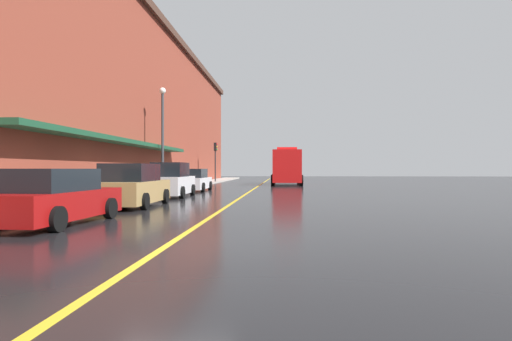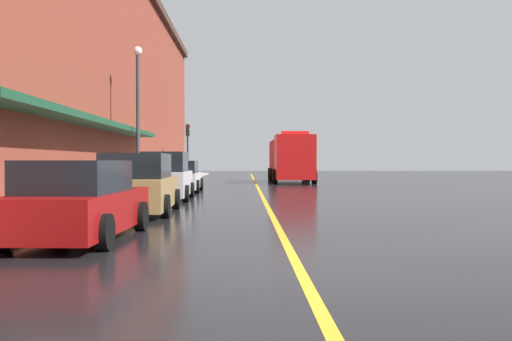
% 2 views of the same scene
% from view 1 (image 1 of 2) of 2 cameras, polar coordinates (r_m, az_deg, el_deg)
% --- Properties ---
extents(ground_plane, '(112.00, 112.00, 0.00)m').
position_cam_1_polar(ground_plane, '(33.43, -0.17, -2.42)').
color(ground_plane, black).
extents(sidewalk_left, '(2.40, 70.00, 0.15)m').
position_cam_1_polar(sidewalk_left, '(34.42, -10.53, -2.23)').
color(sidewalk_left, '#ADA8A0').
rests_on(sidewalk_left, ground).
extents(lane_center_stripe, '(0.16, 70.00, 0.01)m').
position_cam_1_polar(lane_center_stripe, '(33.43, -0.17, -2.42)').
color(lane_center_stripe, gold).
rests_on(lane_center_stripe, ground).
extents(brick_building_left, '(11.12, 64.00, 13.56)m').
position_cam_1_polar(brick_building_left, '(35.89, -20.64, 8.61)').
color(brick_building_left, brown).
rests_on(brick_building_left, ground).
extents(parked_car_0, '(2.14, 4.69, 1.55)m').
position_cam_1_polar(parked_car_0, '(12.98, -25.53, -3.37)').
color(parked_car_0, maroon).
rests_on(parked_car_0, ground).
extents(parked_car_1, '(2.22, 4.85, 1.75)m').
position_cam_1_polar(parked_car_1, '(18.05, -16.38, -2.08)').
color(parked_car_1, '#A5844C').
rests_on(parked_car_1, ground).
extents(parked_car_2, '(2.06, 4.39, 1.89)m').
position_cam_1_polar(parked_car_2, '(23.67, -11.39, -1.40)').
color(parked_car_2, silver).
rests_on(parked_car_2, ground).
extents(parked_car_3, '(2.15, 4.69, 1.55)m').
position_cam_1_polar(parked_car_3, '(29.54, -8.53, -1.35)').
color(parked_car_3, silver).
rests_on(parked_car_3, ground).
extents(fire_truck, '(2.99, 8.78, 3.51)m').
position_cam_1_polar(fire_truck, '(41.49, 4.14, 0.40)').
color(fire_truck, red).
rests_on(fire_truck, ground).
extents(parking_meter_0, '(0.14, 0.18, 1.33)m').
position_cam_1_polar(parking_meter_0, '(22.84, -15.84, -1.00)').
color(parking_meter_0, '#4C4C51').
rests_on(parking_meter_0, sidewalk_left).
extents(parking_meter_1, '(0.14, 0.18, 1.33)m').
position_cam_1_polar(parking_meter_1, '(18.82, -20.29, -1.26)').
color(parking_meter_1, '#4C4C51').
rests_on(parking_meter_1, sidewalk_left).
extents(parking_meter_2, '(0.14, 0.18, 1.33)m').
position_cam_1_polar(parking_meter_2, '(27.74, -12.25, -0.78)').
color(parking_meter_2, '#4C4C51').
rests_on(parking_meter_2, sidewalk_left).
extents(street_lamp_left, '(0.44, 0.44, 6.94)m').
position_cam_1_polar(street_lamp_left, '(29.57, -12.52, 5.76)').
color(street_lamp_left, '#33383D').
rests_on(street_lamp_left, sidewalk_left).
extents(traffic_light_near, '(0.38, 0.36, 4.30)m').
position_cam_1_polar(traffic_light_near, '(46.89, -5.51, 2.19)').
color(traffic_light_near, '#232326').
rests_on(traffic_light_near, sidewalk_left).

